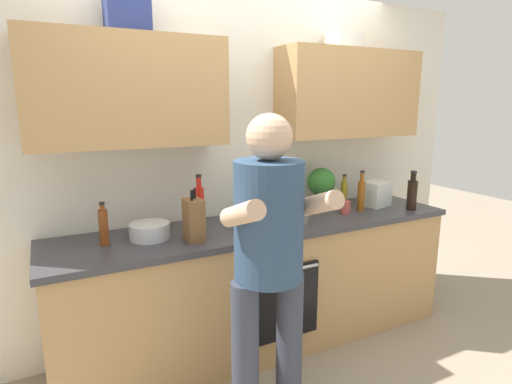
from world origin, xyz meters
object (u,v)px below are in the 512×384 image
person_standing (269,254)px  bottle_soy (412,193)px  potted_herb (321,184)px  bottle_water (293,202)px  cup_ceramic (346,207)px  mixing_bowl (150,231)px  bottle_vinegar (104,226)px  cup_stoneware (303,216)px  bottle_hotsauce (199,206)px  bottle_syrup (361,194)px  bottle_soda (250,209)px  grocery_bag_produce (375,194)px  cup_coffee (241,222)px  bottle_oil (344,194)px  knife_block (194,220)px

person_standing → bottle_soy: person_standing is taller
potted_herb → bottle_water: bearing=-171.6°
cup_ceramic → bottle_water: bearing=156.7°
cup_ceramic → mixing_bowl: same height
bottle_vinegar → cup_stoneware: (1.26, -0.16, -0.06)m
person_standing → bottle_hotsauce: 0.80m
bottle_vinegar → mixing_bowl: bottle_vinegar is taller
bottle_syrup → cup_ceramic: size_ratio=3.28×
bottle_soda → grocery_bag_produce: (1.11, -0.00, -0.00)m
bottle_syrup → cup_ceramic: (-0.16, -0.01, -0.08)m
bottle_soda → bottle_syrup: bottle_syrup is taller
bottle_syrup → cup_ceramic: 0.18m
person_standing → cup_coffee: person_standing is taller
grocery_bag_produce → cup_ceramic: bearing=-166.6°
bottle_syrup → grocery_bag_produce: size_ratio=1.52×
person_standing → bottle_water: person_standing is taller
bottle_oil → cup_ceramic: size_ratio=2.80×
bottle_hotsauce → mixing_bowl: 0.35m
bottle_water → bottle_vinegar: size_ratio=0.91×
bottle_oil → knife_block: knife_block is taller
bottle_hotsauce → bottle_vinegar: size_ratio=1.42×
bottle_soy → grocery_bag_produce: 0.28m
bottle_vinegar → cup_coffee: (0.83, -0.10, -0.06)m
cup_ceramic → grocery_bag_produce: bearing=13.4°
bottle_oil → bottle_soy: bearing=-34.7°
bottle_water → mixing_bowl: 1.08m
bottle_soda → bottle_oil: 0.86m
bottle_soda → bottle_syrup: bearing=-4.9°
bottle_soda → bottle_oil: size_ratio=0.96×
bottle_soda → bottle_oil: (0.85, 0.06, 0.01)m
person_standing → bottle_soy: (1.55, 0.54, 0.04)m
bottle_oil → cup_stoneware: bearing=-156.7°
bottle_oil → cup_coffee: 0.99m
cup_ceramic → cup_coffee: bearing=-178.7°
bottle_vinegar → cup_coffee: 0.84m
person_standing → bottle_oil: 1.40m
bottle_soda → bottle_vinegar: bottle_vinegar is taller
cup_stoneware → knife_block: bearing=-179.6°
bottle_soy → knife_block: size_ratio=0.97×
bottle_vinegar → cup_coffee: size_ratio=2.48×
bottle_soy → potted_herb: size_ratio=0.94×
grocery_bag_produce → bottle_soy: bearing=-54.5°
bottle_hotsauce → bottle_oil: bottle_hotsauce is taller
bottle_syrup → bottle_water: bearing=164.5°
person_standing → bottle_soy: size_ratio=5.50×
bottle_soy → grocery_bag_produce: bearing=125.5°
grocery_bag_produce → bottle_soda: bearing=179.8°
bottle_water → bottle_syrup: 0.54m
cup_ceramic → mixing_bowl: bearing=176.9°
bottle_soda → cup_ceramic: bearing=-6.8°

